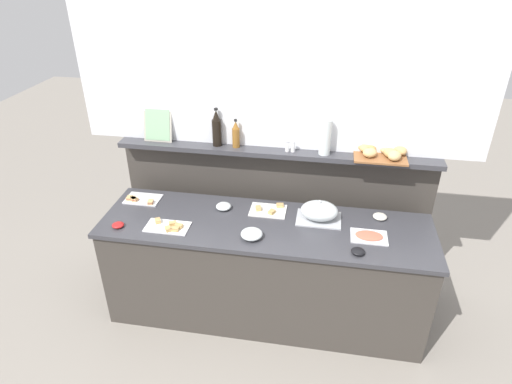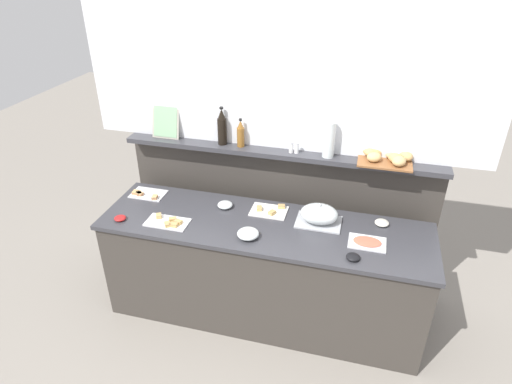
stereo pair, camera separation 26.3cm
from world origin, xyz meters
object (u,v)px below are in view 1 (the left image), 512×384
at_px(water_carafe, 325,137).
at_px(sandwich_platter_side, 269,210).
at_px(condiment_bowl_teal, 118,225).
at_px(sandwich_platter_front, 141,199).
at_px(vinegar_bottle_amber, 236,135).
at_px(sandwich_platter_rear, 168,226).
at_px(glass_bowl_large, 224,207).
at_px(salt_shaker, 287,146).
at_px(cold_cuts_platter, 369,236).
at_px(framed_picture, 158,124).
at_px(glass_bowl_medium, 252,234).
at_px(serving_cloche, 319,212).
at_px(condiment_bowl_cream, 380,216).
at_px(condiment_bowl_red, 358,251).
at_px(wine_bottle_dark, 217,129).
at_px(pepper_shaker, 293,147).
at_px(bread_basket, 381,152).

bearing_deg(water_carafe, sandwich_platter_side, -145.78).
bearing_deg(condiment_bowl_teal, sandwich_platter_front, 87.31).
bearing_deg(vinegar_bottle_amber, sandwich_platter_rear, -121.27).
bearing_deg(glass_bowl_large, salt_shaker, 32.78).
xyz_separation_m(sandwich_platter_rear, cold_cuts_platter, (1.47, 0.13, -0.00)).
height_order(glass_bowl_large, framed_picture, framed_picture).
height_order(condiment_bowl_teal, salt_shaker, salt_shaker).
bearing_deg(glass_bowl_medium, condiment_bowl_teal, -178.16).
relative_size(sandwich_platter_front, salt_shaker, 3.28).
bearing_deg(vinegar_bottle_amber, cold_cuts_platter, -25.50).
height_order(sandwich_platter_rear, serving_cloche, serving_cloche).
bearing_deg(glass_bowl_medium, water_carafe, 54.36).
height_order(condiment_bowl_teal, framed_picture, framed_picture).
distance_m(condiment_bowl_cream, salt_shaker, 0.90).
height_order(condiment_bowl_red, framed_picture, framed_picture).
xyz_separation_m(sandwich_platter_rear, glass_bowl_medium, (0.64, -0.02, 0.02)).
height_order(sandwich_platter_front, salt_shaker, salt_shaker).
bearing_deg(sandwich_platter_rear, wine_bottle_dark, 70.37).
height_order(glass_bowl_medium, wine_bottle_dark, wine_bottle_dark).
bearing_deg(condiment_bowl_cream, pepper_shaker, 162.00).
xyz_separation_m(salt_shaker, pepper_shaker, (0.04, 0.00, 0.00)).
relative_size(sandwich_platter_rear, glass_bowl_medium, 2.06).
xyz_separation_m(serving_cloche, glass_bowl_large, (-0.76, 0.03, -0.05)).
bearing_deg(condiment_bowl_teal, sandwich_platter_rear, 7.97).
distance_m(glass_bowl_large, condiment_bowl_teal, 0.82).
height_order(glass_bowl_large, condiment_bowl_cream, glass_bowl_large).
xyz_separation_m(pepper_shaker, bread_basket, (0.68, 0.02, -0.00)).
height_order(sandwich_platter_front, condiment_bowl_cream, condiment_bowl_cream).
bearing_deg(condiment_bowl_teal, glass_bowl_large, 27.84).
xyz_separation_m(sandwich_platter_front, condiment_bowl_teal, (-0.02, -0.40, 0.01)).
distance_m(glass_bowl_large, salt_shaker, 0.70).
relative_size(glass_bowl_medium, pepper_shaker, 1.83).
bearing_deg(framed_picture, sandwich_platter_side, -17.50).
distance_m(vinegar_bottle_amber, salt_shaker, 0.42).
bearing_deg(sandwich_platter_rear, framed_picture, 112.31).
xyz_separation_m(glass_bowl_large, condiment_bowl_teal, (-0.72, -0.38, -0.01)).
bearing_deg(bread_basket, condiment_bowl_cream, -83.01).
height_order(glass_bowl_medium, salt_shaker, salt_shaker).
xyz_separation_m(cold_cuts_platter, framed_picture, (-1.75, 0.54, 0.54)).
distance_m(glass_bowl_medium, condiment_bowl_cream, 1.02).
bearing_deg(cold_cuts_platter, sandwich_platter_side, 163.26).
relative_size(cold_cuts_platter, glass_bowl_medium, 1.65).
bearing_deg(bread_basket, wine_bottle_dark, 179.97).
xyz_separation_m(sandwich_platter_front, wine_bottle_dark, (0.59, 0.30, 0.54)).
bearing_deg(condiment_bowl_cream, bread_basket, 96.99).
distance_m(sandwich_platter_front, pepper_shaker, 1.32).
height_order(glass_bowl_large, water_carafe, water_carafe).
bearing_deg(sandwich_platter_side, serving_cloche, -8.14).
bearing_deg(sandwich_platter_rear, condiment_bowl_teal, -172.03).
xyz_separation_m(sandwich_platter_side, sandwich_platter_rear, (-0.70, -0.36, 0.00)).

